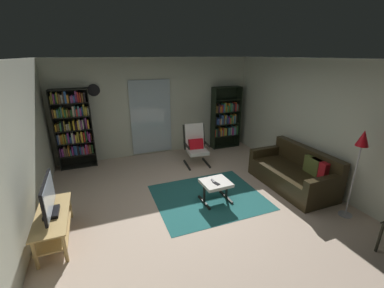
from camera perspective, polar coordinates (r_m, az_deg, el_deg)
ground_plane at (r=4.91m, az=1.08°, el=-13.29°), size 7.02×7.02×0.00m
wall_back at (r=7.03m, az=-8.00°, el=8.19°), size 5.60×0.06×2.60m
wall_left at (r=4.19m, az=-35.35°, el=-3.22°), size 0.06×6.00×2.60m
wall_right at (r=5.90m, az=26.29°, el=4.14°), size 0.06×6.00×2.60m
glass_door_panel at (r=6.98m, az=-9.22°, el=5.94°), size 1.10×0.01×2.00m
area_rug at (r=5.11m, az=3.74°, el=-11.83°), size 2.07×1.75×0.01m
tv_stand at (r=4.45m, az=-28.74°, el=-15.25°), size 0.45×1.17×0.46m
television at (r=4.24m, az=-29.64°, el=-10.67°), size 0.20×0.85×0.55m
bookshelf_near_tv at (r=6.69m, az=-25.19°, el=3.55°), size 0.84×0.30×1.93m
bookshelf_near_sofa at (r=7.58m, az=7.52°, el=5.70°), size 0.85×0.30×1.80m
leather_sofa at (r=5.78m, az=22.11°, el=-6.17°), size 0.91×1.80×0.82m
lounge_armchair at (r=6.39m, az=0.83°, el=0.10°), size 0.62×0.70×1.02m
ottoman at (r=4.84m, az=5.39°, el=-9.19°), size 0.54×0.50×0.41m
tv_remote at (r=4.81m, az=4.79°, el=-8.30°), size 0.05×0.15×0.02m
cell_phone at (r=4.74m, az=5.52°, el=-8.84°), size 0.11×0.15×0.01m
floor_lamp_by_sofa at (r=4.84m, az=33.85°, el=-0.77°), size 0.22×0.22×1.56m
wall_clock at (r=6.68m, az=-21.34°, el=11.27°), size 0.29×0.03×0.29m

